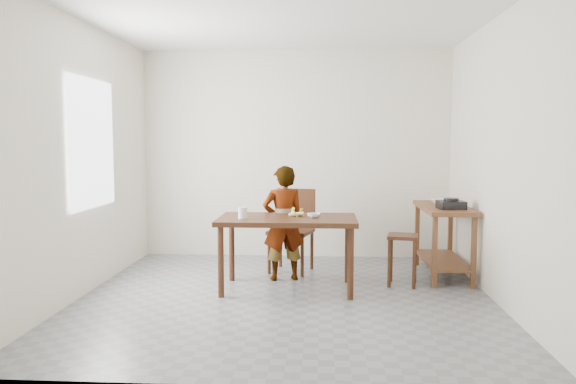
# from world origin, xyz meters

# --- Properties ---
(floor) EXTENTS (4.00, 4.00, 0.04)m
(floor) POSITION_xyz_m (0.00, 0.00, -0.02)
(floor) COLOR slate
(floor) RESTS_ON ground
(ceiling) EXTENTS (4.00, 4.00, 0.04)m
(ceiling) POSITION_xyz_m (0.00, 0.00, 2.72)
(ceiling) COLOR white
(ceiling) RESTS_ON wall_back
(wall_back) EXTENTS (4.00, 0.04, 2.70)m
(wall_back) POSITION_xyz_m (0.00, 2.02, 1.35)
(wall_back) COLOR silver
(wall_back) RESTS_ON ground
(wall_front) EXTENTS (4.00, 0.04, 2.70)m
(wall_front) POSITION_xyz_m (0.00, -2.02, 1.35)
(wall_front) COLOR silver
(wall_front) RESTS_ON ground
(wall_left) EXTENTS (0.04, 4.00, 2.70)m
(wall_left) POSITION_xyz_m (-2.02, 0.00, 1.35)
(wall_left) COLOR silver
(wall_left) RESTS_ON ground
(wall_right) EXTENTS (0.04, 4.00, 2.70)m
(wall_right) POSITION_xyz_m (2.02, 0.00, 1.35)
(wall_right) COLOR silver
(wall_right) RESTS_ON ground
(window_pane) EXTENTS (0.02, 1.10, 1.30)m
(window_pane) POSITION_xyz_m (-1.97, 0.20, 1.50)
(window_pane) COLOR white
(window_pane) RESTS_ON wall_left
(dining_table) EXTENTS (1.40, 0.80, 0.75)m
(dining_table) POSITION_xyz_m (0.00, 0.30, 0.38)
(dining_table) COLOR #3B1F10
(dining_table) RESTS_ON floor
(prep_counter) EXTENTS (0.50, 1.20, 0.80)m
(prep_counter) POSITION_xyz_m (1.72, 1.00, 0.40)
(prep_counter) COLOR brown
(prep_counter) RESTS_ON floor
(child) EXTENTS (0.52, 0.41, 1.26)m
(child) POSITION_xyz_m (-0.07, 0.71, 0.63)
(child) COLOR silver
(child) RESTS_ON floor
(dining_chair) EXTENTS (0.57, 0.57, 0.96)m
(dining_chair) POSITION_xyz_m (-0.01, 1.10, 0.48)
(dining_chair) COLOR #3B1F10
(dining_chair) RESTS_ON floor
(stool) EXTENTS (0.36, 0.36, 0.54)m
(stool) POSITION_xyz_m (1.20, 0.54, 0.27)
(stool) COLOR #3B1F10
(stool) RESTS_ON floor
(glass_tumbler) EXTENTS (0.10, 0.10, 0.11)m
(glass_tumbler) POSITION_xyz_m (-0.44, 0.18, 0.81)
(glass_tumbler) COLOR white
(glass_tumbler) RESTS_ON dining_table
(small_bowl) EXTENTS (0.16, 0.16, 0.04)m
(small_bowl) POSITION_xyz_m (0.27, 0.30, 0.77)
(small_bowl) COLOR white
(small_bowl) RESTS_ON dining_table
(banana) EXTENTS (0.19, 0.15, 0.06)m
(banana) POSITION_xyz_m (0.09, 0.36, 0.78)
(banana) COLOR #FFCC4B
(banana) RESTS_ON dining_table
(serving_bowl) EXTENTS (0.27, 0.27, 0.05)m
(serving_bowl) POSITION_xyz_m (1.71, 1.19, 0.83)
(serving_bowl) COLOR white
(serving_bowl) RESTS_ON prep_counter
(gas_burner) EXTENTS (0.29, 0.29, 0.09)m
(gas_burner) POSITION_xyz_m (1.73, 0.71, 0.84)
(gas_burner) COLOR black
(gas_burner) RESTS_ON prep_counter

